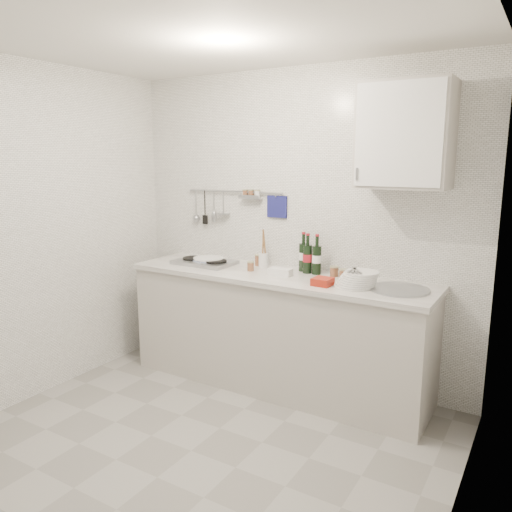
{
  "coord_description": "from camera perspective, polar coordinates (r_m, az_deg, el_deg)",
  "views": [
    {
      "loc": [
        1.81,
        -2.21,
        1.81
      ],
      "look_at": [
        -0.07,
        0.9,
        1.09
      ],
      "focal_mm": 35.0,
      "sensor_mm": 36.0,
      "label": 1
    }
  ],
  "objects": [
    {
      "name": "plate_stack_sink",
      "position": [
        3.55,
        11.55,
        -2.62
      ],
      "size": [
        0.3,
        0.29,
        0.12
      ],
      "rotation": [
        0.0,
        0.0,
        0.35
      ],
      "color": "white",
      "rests_on": "counter"
    },
    {
      "name": "ceiling",
      "position": [
        2.94,
        -8.76,
        24.7
      ],
      "size": [
        3.0,
        3.0,
        0.0
      ],
      "primitive_type": "plane",
      "rotation": [
        3.14,
        0.0,
        0.0
      ],
      "color": "silver",
      "rests_on": "back_wall"
    },
    {
      "name": "jar_c",
      "position": [
        3.71,
        9.97,
        -2.11
      ],
      "size": [
        0.07,
        0.07,
        0.08
      ],
      "rotation": [
        0.0,
        0.0,
        0.11
      ],
      "color": "brown",
      "rests_on": "counter"
    },
    {
      "name": "counter",
      "position": [
        4.01,
        2.43,
        -8.82
      ],
      "size": [
        2.44,
        0.64,
        0.96
      ],
      "color": "#B1ABA4",
      "rests_on": "floor"
    },
    {
      "name": "wall_rail",
      "position": [
        4.33,
        -2.8,
        6.13
      ],
      "size": [
        0.98,
        0.09,
        0.34
      ],
      "color": "#93969B",
      "rests_on": "back_wall"
    },
    {
      "name": "jar_a",
      "position": [
        4.16,
        0.26,
        -0.45
      ],
      "size": [
        0.06,
        0.06,
        0.09
      ],
      "rotation": [
        0.0,
        0.0,
        -0.29
      ],
      "color": "brown",
      "rests_on": "counter"
    },
    {
      "name": "butter_dish",
      "position": [
        3.82,
        2.79,
        -1.82
      ],
      "size": [
        0.18,
        0.1,
        0.05
      ],
      "primitive_type": "cube",
      "rotation": [
        0.0,
        0.0,
        0.06
      ],
      "color": "white",
      "rests_on": "counter"
    },
    {
      "name": "back_wall",
      "position": [
        4.08,
        4.47,
        3.31
      ],
      "size": [
        3.0,
        0.02,
        2.5
      ],
      "primitive_type": "cube",
      "color": "silver",
      "rests_on": "floor"
    },
    {
      "name": "utensil_crock",
      "position": [
        4.1,
        0.84,
        -0.25
      ],
      "size": [
        0.08,
        0.08,
        0.32
      ],
      "rotation": [
        0.0,
        0.0,
        -0.01
      ],
      "color": "white",
      "rests_on": "counter"
    },
    {
      "name": "strawberry_punnet",
      "position": [
        3.55,
        7.61,
        -2.92
      ],
      "size": [
        0.14,
        0.14,
        0.05
      ],
      "primitive_type": "cube",
      "rotation": [
        0.0,
        0.0,
        -0.05
      ],
      "color": "#AF1D13",
      "rests_on": "counter"
    },
    {
      "name": "wall_cabinet",
      "position": [
        3.55,
        16.69,
        13.05
      ],
      "size": [
        0.6,
        0.38,
        0.7
      ],
      "color": "#B1ABA4",
      "rests_on": "back_wall"
    },
    {
      "name": "wall_left",
      "position": [
        4.02,
        -24.88,
        2.19
      ],
      "size": [
        0.02,
        2.8,
        2.5
      ],
      "primitive_type": "cube",
      "color": "silver",
      "rests_on": "floor"
    },
    {
      "name": "wall_right",
      "position": [
        2.3,
        22.44,
        -3.67
      ],
      "size": [
        0.02,
        2.8,
        2.5
      ],
      "primitive_type": "cube",
      "color": "silver",
      "rests_on": "floor"
    },
    {
      "name": "jar_d",
      "position": [
        3.96,
        -0.62,
        -1.15
      ],
      "size": [
        0.06,
        0.06,
        0.08
      ],
      "rotation": [
        0.0,
        0.0,
        -0.39
      ],
      "color": "brown",
      "rests_on": "counter"
    },
    {
      "name": "jar_b",
      "position": [
        3.83,
        8.94,
        -1.73
      ],
      "size": [
        0.07,
        0.07,
        0.08
      ],
      "rotation": [
        0.0,
        0.0,
        -0.42
      ],
      "color": "brown",
      "rests_on": "counter"
    },
    {
      "name": "wine_bottles",
      "position": [
        3.9,
        6.1,
        0.32
      ],
      "size": [
        0.21,
        0.12,
        0.31
      ],
      "rotation": [
        0.0,
        0.0,
        -0.34
      ],
      "color": "black",
      "rests_on": "counter"
    },
    {
      "name": "plate_stack_hob",
      "position": [
        4.27,
        -5.59,
        -0.51
      ],
      "size": [
        0.29,
        0.28,
        0.05
      ],
      "rotation": [
        0.0,
        0.0,
        0.38
      ],
      "color": "#46619F",
      "rests_on": "counter"
    },
    {
      "name": "floor",
      "position": [
        3.38,
        -7.42,
        -21.21
      ],
      "size": [
        3.0,
        3.0,
        0.0
      ],
      "primitive_type": "plane",
      "color": "slate",
      "rests_on": "ground"
    }
  ]
}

